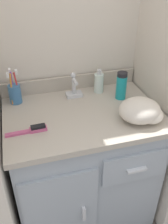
{
  "coord_description": "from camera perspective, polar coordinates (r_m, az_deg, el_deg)",
  "views": [
    {
      "loc": [
        -0.28,
        -1.02,
        1.44
      ],
      "look_at": [
        0.0,
        -0.03,
        0.76
      ],
      "focal_mm": 40.0,
      "sensor_mm": 36.0,
      "label": 1
    }
  ],
  "objects": [
    {
      "name": "sink_faucet",
      "position": [
        1.39,
        -2.3,
        5.38
      ],
      "size": [
        0.09,
        0.09,
        0.14
      ],
      "color": "silver",
      "rests_on": "vanity"
    },
    {
      "name": "toothbrush_cup",
      "position": [
        1.38,
        -15.54,
        4.26
      ],
      "size": [
        0.07,
        0.07,
        0.19
      ],
      "color": "teal",
      "rests_on": "vanity"
    },
    {
      "name": "vanity",
      "position": [
        1.49,
        -0.31,
        -11.62
      ],
      "size": [
        0.79,
        0.57,
        0.74
      ],
      "color": "#9EA8B2",
      "rests_on": "ground_plane"
    },
    {
      "name": "soap_dispenser",
      "position": [
        1.44,
        3.42,
        6.76
      ],
      "size": [
        0.05,
        0.06,
        0.14
      ],
      "color": "silver",
      "rests_on": "vanity"
    },
    {
      "name": "wall_back",
      "position": [
        1.42,
        -4.15,
        19.2
      ],
      "size": [
        0.97,
        0.08,
        2.2
      ],
      "primitive_type": "cube",
      "color": "beige",
      "rests_on": "ground_plane"
    },
    {
      "name": "ground_plane",
      "position": [
        1.79,
        -0.26,
        -20.39
      ],
      "size": [
        6.0,
        6.0,
        0.0
      ],
      "primitive_type": "plane",
      "color": "#4C4742"
    },
    {
      "name": "backsplash",
      "position": [
        1.48,
        -3.16,
        6.74
      ],
      "size": [
        0.79,
        0.02,
        0.08
      ],
      "color": "#B2A899",
      "rests_on": "vanity"
    },
    {
      "name": "hairbrush",
      "position": [
        1.16,
        -11.74,
        -3.99
      ],
      "size": [
        0.19,
        0.04,
        0.03
      ],
      "rotation": [
        0.0,
        0.0,
        0.04
      ],
      "color": "#C1517F",
      "rests_on": "vanity"
    },
    {
      "name": "hand_towel",
      "position": [
        1.22,
        13.12,
        0.2
      ],
      "size": [
        0.21,
        0.18,
        0.11
      ],
      "color": "beige",
      "rests_on": "vanity"
    },
    {
      "name": "shaving_cream_can",
      "position": [
        1.38,
        8.54,
        5.96
      ],
      "size": [
        0.06,
        0.06,
        0.15
      ],
      "color": "teal",
      "rests_on": "vanity"
    }
  ]
}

